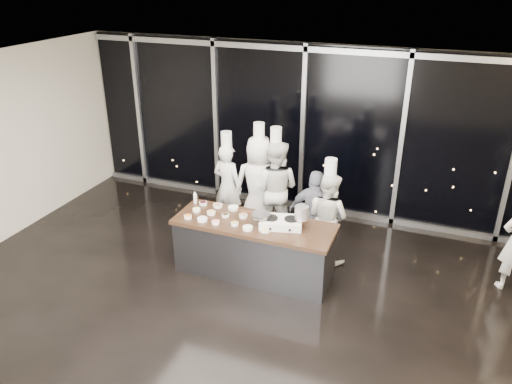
# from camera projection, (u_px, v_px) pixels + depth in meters

# --- Properties ---
(ground) EXTENTS (9.00, 9.00, 0.00)m
(ground) POSITION_uv_depth(u_px,v_px,m) (231.00, 306.00, 7.15)
(ground) COLOR black
(ground) RESTS_ON ground
(room_shell) EXTENTS (9.02, 7.02, 3.21)m
(room_shell) POSITION_uv_depth(u_px,v_px,m) (240.00, 161.00, 6.15)
(room_shell) COLOR beige
(room_shell) RESTS_ON ground
(window_wall) EXTENTS (8.90, 0.11, 3.20)m
(window_wall) POSITION_uv_depth(u_px,v_px,m) (303.00, 131.00, 9.38)
(window_wall) COLOR black
(window_wall) RESTS_ON ground
(demo_counter) EXTENTS (2.46, 0.86, 0.90)m
(demo_counter) POSITION_uv_depth(u_px,v_px,m) (254.00, 248.00, 7.72)
(demo_counter) COLOR #3D3D42
(demo_counter) RESTS_ON ground
(stove) EXTENTS (0.70, 0.52, 0.14)m
(stove) POSITION_uv_depth(u_px,v_px,m) (281.00, 222.00, 7.40)
(stove) COLOR white
(stove) RESTS_ON demo_counter
(frying_pan) EXTENTS (0.52, 0.35, 0.05)m
(frying_pan) POSITION_uv_depth(u_px,v_px,m) (260.00, 215.00, 7.41)
(frying_pan) COLOR gray
(frying_pan) RESTS_ON stove
(stock_pot) EXTENTS (0.25, 0.25, 0.20)m
(stock_pot) POSITION_uv_depth(u_px,v_px,m) (302.00, 212.00, 7.30)
(stock_pot) COLOR #BCBCBE
(stock_pot) RESTS_ON stove
(prep_bowls) EXTENTS (1.39, 0.69, 0.05)m
(prep_bowls) POSITION_uv_depth(u_px,v_px,m) (225.00, 216.00, 7.67)
(prep_bowls) COLOR white
(prep_bowls) RESTS_ON demo_counter
(squeeze_bottle) EXTENTS (0.06, 0.06, 0.21)m
(squeeze_bottle) POSITION_uv_depth(u_px,v_px,m) (195.00, 198.00, 8.10)
(squeeze_bottle) COLOR white
(squeeze_bottle) RESTS_ON demo_counter
(chef_far_left) EXTENTS (0.65, 0.49, 1.83)m
(chef_far_left) POSITION_uv_depth(u_px,v_px,m) (228.00, 185.00, 8.98)
(chef_far_left) COLOR silver
(chef_far_left) RESTS_ON ground
(chef_left) EXTENTS (1.04, 0.88, 2.04)m
(chef_left) POSITION_uv_depth(u_px,v_px,m) (259.00, 184.00, 8.80)
(chef_left) COLOR silver
(chef_left) RESTS_ON ground
(chef_center) EXTENTS (0.88, 0.69, 2.00)m
(chef_center) POSITION_uv_depth(u_px,v_px,m) (275.00, 188.00, 8.69)
(chef_center) COLOR silver
(chef_center) RESTS_ON ground
(guest) EXTENTS (0.90, 0.42, 1.50)m
(guest) POSITION_uv_depth(u_px,v_px,m) (315.00, 214.00, 8.10)
(guest) COLOR #141E39
(guest) RESTS_ON ground
(chef_right) EXTENTS (0.91, 0.83, 1.75)m
(chef_right) POSITION_uv_depth(u_px,v_px,m) (327.00, 216.00, 8.00)
(chef_right) COLOR silver
(chef_right) RESTS_ON ground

